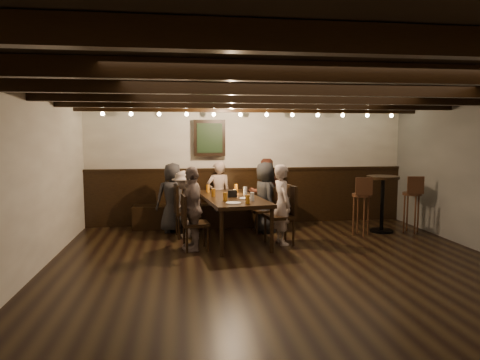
{
  "coord_description": "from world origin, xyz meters",
  "views": [
    {
      "loc": [
        -1.34,
        -5.13,
        1.81
      ],
      "look_at": [
        -0.47,
        1.3,
        1.12
      ],
      "focal_mm": 32.0,
      "sensor_mm": 36.0,
      "label": 1
    }
  ],
  "objects": [
    {
      "name": "room",
      "position": [
        -0.29,
        2.21,
        1.07
      ],
      "size": [
        7.0,
        7.0,
        7.0
      ],
      "color": "black",
      "rests_on": "ground"
    },
    {
      "name": "dining_table",
      "position": [
        -0.51,
        2.06,
        0.7
      ],
      "size": [
        1.16,
        2.12,
        0.76
      ],
      "rotation": [
        0.0,
        0.0,
        0.13
      ],
      "color": "black",
      "rests_on": "floor"
    },
    {
      "name": "chair_left_near",
      "position": [
        -1.28,
        2.41,
        0.29
      ],
      "size": [
        0.48,
        0.48,
        0.94
      ],
      "rotation": [
        0.0,
        0.0,
        -1.44
      ],
      "color": "black",
      "rests_on": "floor"
    },
    {
      "name": "chair_left_far",
      "position": [
        -1.17,
        1.52,
        0.27
      ],
      "size": [
        0.45,
        0.45,
        0.88
      ],
      "rotation": [
        0.0,
        0.0,
        -1.44
      ],
      "color": "black",
      "rests_on": "floor"
    },
    {
      "name": "chair_right_near",
      "position": [
        0.14,
        2.6,
        0.26
      ],
      "size": [
        0.44,
        0.44,
        0.86
      ],
      "rotation": [
        0.0,
        0.0,
        1.7
      ],
      "color": "black",
      "rests_on": "floor"
    },
    {
      "name": "chair_right_far",
      "position": [
        0.26,
        1.71,
        0.3
      ],
      "size": [
        0.5,
        0.5,
        0.98
      ],
      "rotation": [
        0.0,
        0.0,
        1.7
      ],
      "color": "black",
      "rests_on": "floor"
    },
    {
      "name": "person_bench_left",
      "position": [
        -1.52,
        2.83,
        0.65
      ],
      "size": [
        0.68,
        0.49,
        1.3
      ],
      "primitive_type": "imported",
      "rotation": [
        0.0,
        0.0,
        3.27
      ],
      "color": "#2A292C",
      "rests_on": "floor"
    },
    {
      "name": "person_bench_centre",
      "position": [
        -0.65,
        3.1,
        0.65
      ],
      "size": [
        0.51,
        0.37,
        1.31
      ],
      "primitive_type": "imported",
      "rotation": [
        0.0,
        0.0,
        3.27
      ],
      "color": "gray",
      "rests_on": "floor"
    },
    {
      "name": "person_bench_right",
      "position": [
        0.26,
        3.07,
        0.68
      ],
      "size": [
        0.72,
        0.59,
        1.35
      ],
      "primitive_type": "imported",
      "rotation": [
        0.0,
        0.0,
        3.27
      ],
      "color": "brown",
      "rests_on": "floor"
    },
    {
      "name": "person_left_near",
      "position": [
        -1.31,
        2.41,
        0.59
      ],
      "size": [
        0.54,
        0.81,
        1.18
      ],
      "primitive_type": "imported",
      "rotation": [
        0.0,
        0.0,
        -1.44
      ],
      "color": "#B7A59B",
      "rests_on": "floor"
    },
    {
      "name": "person_left_far",
      "position": [
        -1.2,
        1.51,
        0.66
      ],
      "size": [
        0.42,
        0.81,
        1.32
      ],
      "primitive_type": "imported",
      "rotation": [
        0.0,
        0.0,
        -1.44
      ],
      "color": "gray",
      "rests_on": "floor"
    },
    {
      "name": "person_right_near",
      "position": [
        0.17,
        2.6,
        0.66
      ],
      "size": [
        0.5,
        0.69,
        1.31
      ],
      "primitive_type": "imported",
      "rotation": [
        0.0,
        0.0,
        1.7
      ],
      "color": "black",
      "rests_on": "floor"
    },
    {
      "name": "person_right_far",
      "position": [
        0.29,
        1.71,
        0.66
      ],
      "size": [
        0.38,
        0.52,
        1.33
      ],
      "primitive_type": "imported",
      "rotation": [
        0.0,
        0.0,
        1.7
      ],
      "color": "#B7A49B",
      "rests_on": "floor"
    },
    {
      "name": "pint_a",
      "position": [
        -0.88,
        2.72,
        0.83
      ],
      "size": [
        0.07,
        0.07,
        0.14
      ],
      "primitive_type": "cylinder",
      "color": "#BF7219",
      "rests_on": "dining_table"
    },
    {
      "name": "pint_b",
      "position": [
        -0.35,
        2.74,
        0.83
      ],
      "size": [
        0.07,
        0.07,
        0.14
      ],
      "primitive_type": "cylinder",
      "color": "#BF7219",
      "rests_on": "dining_table"
    },
    {
      "name": "pint_c",
      "position": [
        -0.82,
        2.12,
        0.83
      ],
      "size": [
        0.07,
        0.07,
        0.14
      ],
      "primitive_type": "cylinder",
      "color": "#BF7219",
      "rests_on": "dining_table"
    },
    {
      "name": "pint_d",
      "position": [
        -0.24,
        2.3,
        0.83
      ],
      "size": [
        0.07,
        0.07,
        0.14
      ],
      "primitive_type": "cylinder",
      "color": "silver",
      "rests_on": "dining_table"
    },
    {
      "name": "pint_e",
      "position": [
        -0.67,
        1.58,
        0.83
      ],
      "size": [
        0.07,
        0.07,
        0.14
      ],
      "primitive_type": "cylinder",
      "color": "#BF7219",
      "rests_on": "dining_table"
    },
    {
      "name": "pint_f",
      "position": [
        -0.24,
        1.54,
        0.83
      ],
      "size": [
        0.07,
        0.07,
        0.14
      ],
      "primitive_type": "cylinder",
      "color": "silver",
      "rests_on": "dining_table"
    },
    {
      "name": "pint_g",
      "position": [
        -0.36,
        1.27,
        0.83
      ],
      "size": [
        0.07,
        0.07,
        0.14
      ],
      "primitive_type": "cylinder",
      "color": "#BF7219",
      "rests_on": "dining_table"
    },
    {
      "name": "plate_near",
      "position": [
        -0.57,
        1.35,
        0.76
      ],
      "size": [
        0.24,
        0.24,
        0.01
      ],
      "primitive_type": "cylinder",
      "color": "white",
      "rests_on": "dining_table"
    },
    {
      "name": "plate_far",
      "position": [
        -0.29,
        1.79,
        0.76
      ],
      "size": [
        0.24,
        0.24,
        0.01
      ],
      "primitive_type": "cylinder",
      "color": "white",
      "rests_on": "dining_table"
    },
    {
      "name": "condiment_caddy",
      "position": [
        -0.51,
        2.01,
        0.82
      ],
      "size": [
        0.15,
        0.1,
        0.12
      ],
      "primitive_type": "cube",
      "color": "black",
      "rests_on": "dining_table"
    },
    {
      "name": "candle",
      "position": [
        -0.43,
        2.37,
        0.78
      ],
      "size": [
        0.05,
        0.05,
        0.05
      ],
      "primitive_type": "cylinder",
      "color": "beige",
      "rests_on": "dining_table"
    },
    {
      "name": "high_top_table",
      "position": [
        2.35,
        2.33,
        0.69
      ],
      "size": [
        0.59,
        0.59,
        1.05
      ],
      "color": "black",
      "rests_on": "floor"
    },
    {
      "name": "bar_stool_left",
      "position": [
        1.85,
        2.12,
        0.4
      ],
      "size": [
        0.34,
        0.36,
        1.07
      ],
      "rotation": [
        0.0,
        0.0,
        -0.16
      ],
      "color": "#3C1F13",
      "rests_on": "floor"
    },
    {
      "name": "bar_stool_right",
      "position": [
        2.85,
        2.17,
        0.4
      ],
      "size": [
        0.34,
        0.36,
        1.07
      ],
      "rotation": [
        0.0,
        0.0,
        -0.16
      ],
      "color": "#3C1F13",
      "rests_on": "floor"
    }
  ]
}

